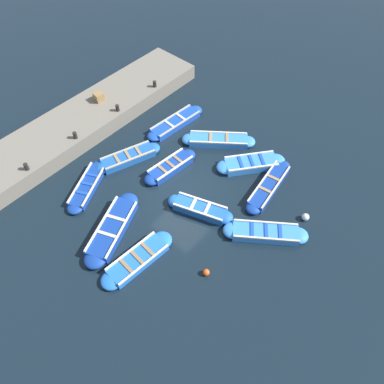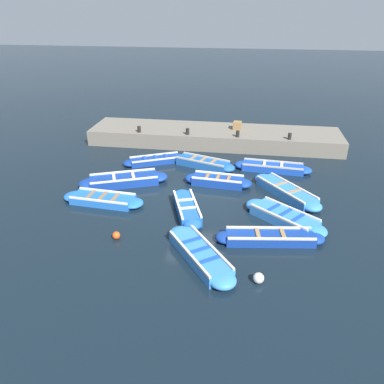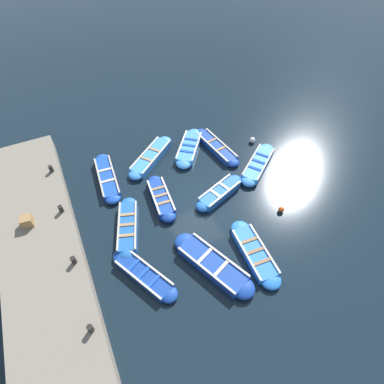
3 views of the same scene
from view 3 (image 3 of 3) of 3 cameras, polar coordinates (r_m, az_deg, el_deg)
ground_plane at (r=14.99m, az=0.67°, el=-1.54°), size 120.00×120.00×0.00m
boat_near_quay at (r=12.83m, az=-9.12°, el=-15.25°), size 2.17×3.39×0.35m
boat_mid_row at (r=17.49m, az=-0.55°, el=8.43°), size 2.89×3.30×0.44m
boat_inner_gap at (r=17.06m, az=-7.80°, el=6.63°), size 3.54×3.01×0.43m
boat_far_corner at (r=17.64m, az=4.63°, el=8.58°), size 1.23×3.87×0.39m
boat_end_of_row at (r=14.92m, az=-5.90°, el=-1.10°), size 1.06×3.17×0.44m
boat_tucked at (r=15.10m, az=5.31°, el=-0.14°), size 3.18×1.69×0.47m
boat_drifting at (r=12.86m, az=3.96°, el=-13.54°), size 2.42×4.12×0.45m
boat_alongside at (r=13.41m, az=11.83°, el=-11.26°), size 1.17×3.58×0.37m
boat_stern_in at (r=14.10m, az=-12.13°, el=-6.54°), size 1.89×3.55×0.44m
boat_bow_out at (r=16.88m, az=12.50°, el=5.22°), size 3.45×2.83×0.44m
boat_broadside at (r=16.42m, az=-15.86°, el=2.68°), size 1.10×3.85×0.39m
quay_wall at (r=14.32m, az=-26.58°, el=-10.03°), size 3.09×14.52×0.86m
bollard_north at (r=16.60m, az=-25.27°, el=4.02°), size 0.20×0.20×0.35m
bollard_mid_north at (r=14.57m, az=-23.70°, el=-2.95°), size 0.20×0.20×0.35m
bollard_mid_south at (r=12.83m, az=-21.63°, el=-11.98°), size 0.20×0.20×0.35m
bollard_south at (r=11.53m, az=-18.78°, el=-23.39°), size 0.20×0.20×0.35m
wooden_crate at (r=14.71m, az=-28.93°, el=-4.84°), size 0.51×0.51×0.46m
buoy_orange_near at (r=15.08m, az=16.64°, el=-3.20°), size 0.28×0.28×0.28m
buoy_yellow_far at (r=18.40m, az=11.43°, el=9.66°), size 0.33×0.33×0.33m
buoy_white_drifting at (r=16.98m, az=6.18°, el=6.30°), size 0.25×0.25×0.25m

